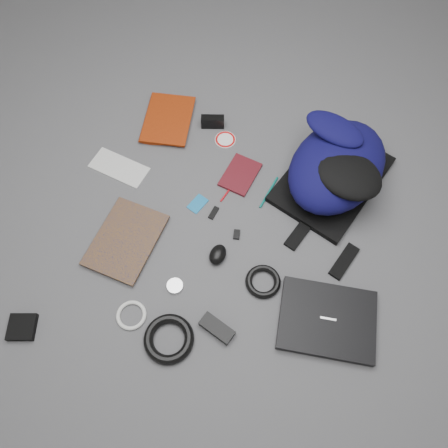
% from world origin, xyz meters
% --- Properties ---
extents(ground, '(4.00, 4.00, 0.00)m').
position_xyz_m(ground, '(0.00, 0.00, 0.00)').
color(ground, '#4F4F51').
rests_on(ground, ground).
extents(backpack, '(0.51, 0.59, 0.21)m').
position_xyz_m(backpack, '(0.36, 0.29, 0.10)').
color(backpack, '#090833').
rests_on(backpack, ground).
extents(laptop, '(0.33, 0.26, 0.03)m').
position_xyz_m(laptop, '(0.41, -0.27, 0.02)').
color(laptop, black).
rests_on(laptop, ground).
extents(textbook_red, '(0.22, 0.28, 0.03)m').
position_xyz_m(textbook_red, '(-0.44, 0.42, 0.01)').
color(textbook_red, maroon).
rests_on(textbook_red, ground).
extents(comic_book, '(0.26, 0.33, 0.02)m').
position_xyz_m(comic_book, '(-0.44, -0.12, 0.01)').
color(comic_book, '#9F610B').
rests_on(comic_book, ground).
extents(envelope, '(0.25, 0.16, 0.00)m').
position_xyz_m(envelope, '(-0.47, 0.16, 0.00)').
color(envelope, silver).
rests_on(envelope, ground).
extents(dvd_case, '(0.15, 0.19, 0.01)m').
position_xyz_m(dvd_case, '(0.01, 0.23, 0.01)').
color(dvd_case, '#430C12').
rests_on(dvd_case, ground).
extents(compact_camera, '(0.10, 0.05, 0.05)m').
position_xyz_m(compact_camera, '(-0.15, 0.45, 0.03)').
color(compact_camera, black).
rests_on(compact_camera, ground).
extents(sticker_disc, '(0.11, 0.11, 0.00)m').
position_xyz_m(sticker_disc, '(-0.08, 0.39, 0.00)').
color(sticker_disc, white).
rests_on(sticker_disc, ground).
extents(pen_teal, '(0.05, 0.15, 0.01)m').
position_xyz_m(pen_teal, '(0.14, 0.18, 0.00)').
color(pen_teal, '#0B6359').
rests_on(pen_teal, ground).
extents(pen_red, '(0.05, 0.12, 0.01)m').
position_xyz_m(pen_red, '(-0.01, 0.16, 0.00)').
color(pen_red, red).
rests_on(pen_red, ground).
extents(id_badge, '(0.08, 0.09, 0.00)m').
position_xyz_m(id_badge, '(-0.12, 0.07, 0.00)').
color(id_badge, '#1771AE').
rests_on(id_badge, ground).
extents(usb_black, '(0.03, 0.06, 0.01)m').
position_xyz_m(usb_black, '(-0.05, 0.04, 0.00)').
color(usb_black, black).
rests_on(usb_black, ground).
extents(key_fob, '(0.03, 0.04, 0.01)m').
position_xyz_m(key_fob, '(0.05, -0.02, 0.01)').
color(key_fob, black).
rests_on(key_fob, ground).
extents(mouse, '(0.07, 0.09, 0.04)m').
position_xyz_m(mouse, '(0.01, -0.12, 0.02)').
color(mouse, black).
rests_on(mouse, ground).
extents(headphone_left, '(0.06, 0.06, 0.01)m').
position_xyz_m(headphone_left, '(-0.34, -0.18, 0.01)').
color(headphone_left, silver).
rests_on(headphone_left, ground).
extents(headphone_right, '(0.07, 0.07, 0.01)m').
position_xyz_m(headphone_right, '(-0.11, -0.27, 0.01)').
color(headphone_right, silver).
rests_on(headphone_right, ground).
extents(cable_coil, '(0.15, 0.15, 0.02)m').
position_xyz_m(cable_coil, '(0.18, -0.18, 0.01)').
color(cable_coil, black).
rests_on(cable_coil, ground).
extents(power_brick, '(0.13, 0.09, 0.03)m').
position_xyz_m(power_brick, '(0.06, -0.38, 0.01)').
color(power_brick, black).
rests_on(power_brick, ground).
extents(power_cord_coil, '(0.20, 0.20, 0.03)m').
position_xyz_m(power_cord_coil, '(-0.08, -0.45, 0.02)').
color(power_cord_coil, black).
rests_on(power_cord_coil, ground).
extents(pouch, '(0.11, 0.11, 0.02)m').
position_xyz_m(pouch, '(-0.57, -0.52, 0.01)').
color(pouch, black).
rests_on(pouch, ground).
extents(white_cable_coil, '(0.12, 0.12, 0.01)m').
position_xyz_m(white_cable_coil, '(-0.23, -0.40, 0.01)').
color(white_cable_coil, silver).
rests_on(white_cable_coil, ground).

